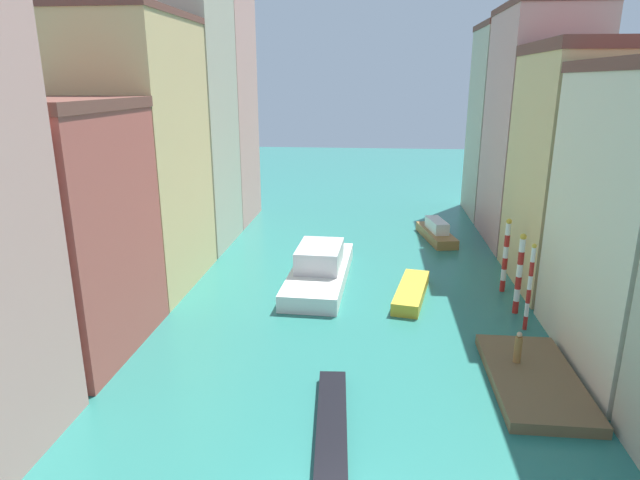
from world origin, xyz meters
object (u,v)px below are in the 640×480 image
(mooring_pole_2, at_px, (506,255))
(vaporetto_white, at_px, (320,268))
(waterfront_dock, at_px, (533,379))
(gondola_black, at_px, (331,442))
(mooring_pole_0, at_px, (529,287))
(motorboat_0, at_px, (411,292))
(motorboat_1, at_px, (436,232))
(mooring_pole_1, at_px, (519,273))
(person_on_dock, at_px, (518,348))

(mooring_pole_2, xyz_separation_m, vaporetto_white, (-12.52, 0.66, -1.65))
(waterfront_dock, distance_m, gondola_black, 10.61)
(mooring_pole_0, relative_size, motorboat_0, 0.76)
(mooring_pole_2, xyz_separation_m, motorboat_1, (-3.16, 12.18, -1.93))
(mooring_pole_1, height_order, mooring_pole_2, mooring_pole_2)
(waterfront_dock, bearing_deg, motorboat_0, 116.79)
(person_on_dock, relative_size, mooring_pole_0, 0.31)
(motorboat_0, bearing_deg, mooring_pole_0, -33.26)
(waterfront_dock, xyz_separation_m, person_on_dock, (-0.53, 1.11, 1.00))
(waterfront_dock, height_order, vaporetto_white, vaporetto_white)
(person_on_dock, bearing_deg, motorboat_0, 116.97)
(mooring_pole_1, bearing_deg, vaporetto_white, 161.31)
(mooring_pole_2, bearing_deg, motorboat_0, -163.69)
(mooring_pole_1, xyz_separation_m, gondola_black, (-10.23, -13.77, -2.36))
(vaporetto_white, bearing_deg, gondola_black, -82.75)
(motorboat_0, relative_size, motorboat_1, 0.97)
(mooring_pole_0, distance_m, vaporetto_white, 14.22)
(mooring_pole_0, relative_size, mooring_pole_2, 1.01)
(motorboat_1, bearing_deg, mooring_pole_2, -75.46)
(mooring_pole_0, bearing_deg, motorboat_1, 99.89)
(person_on_dock, relative_size, gondola_black, 0.16)
(vaporetto_white, xyz_separation_m, motorboat_0, (6.30, -2.48, -0.54))
(gondola_black, height_order, motorboat_1, motorboat_1)
(person_on_dock, bearing_deg, gondola_black, -142.34)
(mooring_pole_1, height_order, motorboat_0, mooring_pole_1)
(person_on_dock, bearing_deg, mooring_pole_0, 71.02)
(waterfront_dock, height_order, mooring_pole_1, mooring_pole_1)
(vaporetto_white, bearing_deg, mooring_pole_1, -18.69)
(waterfront_dock, height_order, person_on_dock, person_on_dock)
(gondola_black, bearing_deg, mooring_pole_0, 48.26)
(mooring_pole_1, xyz_separation_m, mooring_pole_2, (-0.01, 3.58, 0.00))
(mooring_pole_1, relative_size, vaporetto_white, 0.43)
(person_on_dock, distance_m, mooring_pole_1, 7.49)
(mooring_pole_2, bearing_deg, waterfront_dock, -95.53)
(person_on_dock, bearing_deg, mooring_pole_2, 81.14)
(gondola_black, height_order, motorboat_0, motorboat_0)
(person_on_dock, xyz_separation_m, motorboat_1, (-1.48, 22.93, -0.60))
(motorboat_0, bearing_deg, person_on_dock, -63.03)
(mooring_pole_2, height_order, motorboat_0, mooring_pole_2)
(mooring_pole_1, height_order, motorboat_1, mooring_pole_1)
(waterfront_dock, distance_m, vaporetto_white, 16.93)
(mooring_pole_0, distance_m, motorboat_0, 7.75)
(vaporetto_white, xyz_separation_m, motorboat_1, (9.36, 11.52, -0.28))
(motorboat_1, bearing_deg, vaporetto_white, -129.09)
(motorboat_0, bearing_deg, mooring_pole_2, 16.31)
(waterfront_dock, relative_size, mooring_pole_1, 1.57)
(mooring_pole_0, bearing_deg, mooring_pole_1, 89.65)
(vaporetto_white, distance_m, gondola_black, 18.17)
(person_on_dock, distance_m, mooring_pole_0, 5.31)
(mooring_pole_0, bearing_deg, mooring_pole_2, 89.93)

